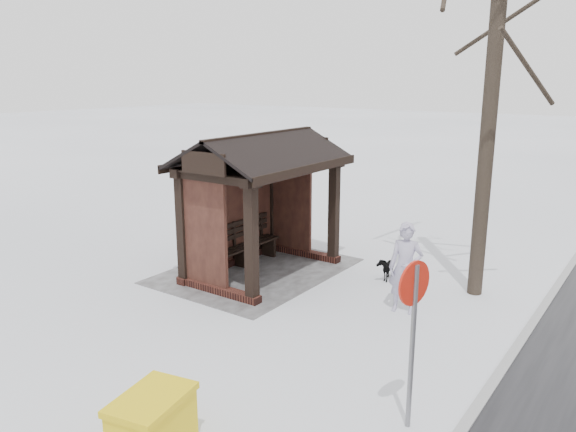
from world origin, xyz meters
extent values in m
plane|color=silver|center=(0.00, 0.00, 0.00)|extent=(120.00, 120.00, 0.00)
cube|color=gray|center=(0.00, 5.50, 0.01)|extent=(120.00, 0.15, 0.06)
cube|color=gray|center=(0.00, -0.20, 0.01)|extent=(4.20, 3.20, 0.02)
cube|color=#351713|center=(0.00, -0.90, 0.08)|extent=(3.30, 0.22, 0.16)
cube|color=#351713|center=(-1.50, 0.00, 0.08)|extent=(0.22, 2.10, 0.16)
cube|color=#351713|center=(1.50, 0.00, 0.08)|extent=(0.22, 2.10, 0.16)
cube|color=black|center=(-1.50, 0.90, 1.15)|extent=(0.20, 0.20, 2.30)
cube|color=black|center=(1.50, 0.90, 1.15)|extent=(0.20, 0.20, 2.30)
cube|color=black|center=(-1.50, -0.90, 1.15)|extent=(0.20, 0.20, 2.30)
cube|color=black|center=(1.50, -0.90, 1.15)|extent=(0.20, 0.20, 2.30)
cube|color=black|center=(0.00, -0.90, 1.23)|extent=(2.80, 0.08, 2.14)
cube|color=black|center=(-1.50, -0.31, 1.23)|extent=(0.08, 1.17, 2.14)
cube|color=black|center=(1.50, -0.31, 1.23)|extent=(0.08, 1.17, 2.14)
cube|color=black|center=(0.00, 0.90, 2.36)|extent=(3.40, 0.20, 0.18)
cube|color=black|center=(0.00, -0.90, 2.36)|extent=(3.40, 0.20, 0.18)
cylinder|color=black|center=(-1.50, 4.20, 4.28)|extent=(0.29, 0.29, 8.55)
imported|color=#AAA2BE|center=(0.17, 3.41, 0.84)|extent=(0.53, 0.69, 1.69)
imported|color=black|center=(-1.21, 2.39, 0.26)|extent=(0.65, 0.38, 0.51)
cube|color=#DAB90C|center=(5.59, 2.74, 0.33)|extent=(1.02, 0.78, 0.66)
cube|color=#DAB90C|center=(5.59, 2.74, 0.70)|extent=(1.07, 0.84, 0.08)
cylinder|color=slate|center=(3.41, 4.91, 1.05)|extent=(0.06, 0.06, 2.11)
cylinder|color=red|center=(3.41, 4.89, 1.88)|extent=(0.54, 0.16, 0.55)
cylinder|color=white|center=(3.41, 4.87, 1.88)|extent=(0.42, 0.13, 0.42)
camera|label=1|loc=(9.28, 7.24, 4.21)|focal=35.00mm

